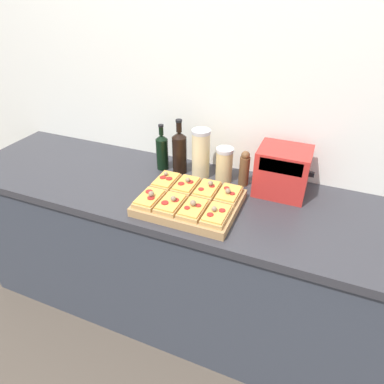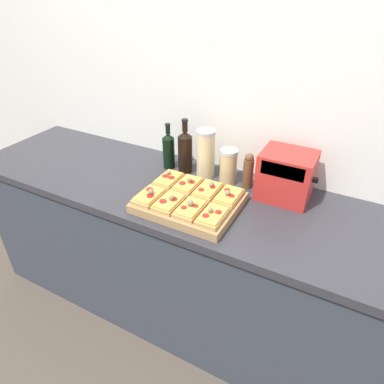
{
  "view_description": "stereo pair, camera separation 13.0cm",
  "coord_description": "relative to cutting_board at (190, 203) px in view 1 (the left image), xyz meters",
  "views": [
    {
      "loc": [
        0.51,
        -0.99,
        1.79
      ],
      "look_at": [
        -0.0,
        0.24,
        0.94
      ],
      "focal_mm": 32.0,
      "sensor_mm": 36.0,
      "label": 1
    },
    {
      "loc": [
        0.63,
        -0.94,
        1.79
      ],
      "look_at": [
        -0.0,
        0.24,
        0.94
      ],
      "focal_mm": 32.0,
      "sensor_mm": 36.0,
      "label": 2
    }
  ],
  "objects": [
    {
      "name": "cutting_board",
      "position": [
        0.0,
        0.0,
        0.0
      ],
      "size": [
        0.45,
        0.36,
        0.04
      ],
      "primitive_type": "cube",
      "color": "#A37A4C",
      "rests_on": "kitchen_counter"
    },
    {
      "name": "toaster_oven",
      "position": [
        0.36,
        0.29,
        0.1
      ],
      "size": [
        0.27,
        0.2,
        0.23
      ],
      "color": "red",
      "rests_on": "kitchen_counter"
    },
    {
      "name": "pizza_slice_back_right",
      "position": [
        0.16,
        0.08,
        0.03
      ],
      "size": [
        0.1,
        0.16,
        0.05
      ],
      "color": "tan",
      "rests_on": "cutting_board"
    },
    {
      "name": "pizza_slice_front_left",
      "position": [
        -0.16,
        -0.09,
        0.04
      ],
      "size": [
        0.1,
        0.16,
        0.05
      ],
      "color": "tan",
      "rests_on": "cutting_board"
    },
    {
      "name": "wine_bottle",
      "position": [
        -0.18,
        0.29,
        0.1
      ],
      "size": [
        0.08,
        0.08,
        0.3
      ],
      "color": "black",
      "rests_on": "kitchen_counter"
    },
    {
      "name": "pizza_slice_back_midleft",
      "position": [
        -0.05,
        0.09,
        0.03
      ],
      "size": [
        0.1,
        0.16,
        0.05
      ],
      "color": "tan",
      "rests_on": "cutting_board"
    },
    {
      "name": "grain_jar_tall",
      "position": [
        -0.06,
        0.29,
        0.11
      ],
      "size": [
        0.1,
        0.1,
        0.26
      ],
      "color": "beige",
      "rests_on": "kitchen_counter"
    },
    {
      "name": "wall_back",
      "position": [
        0.0,
        0.47,
        0.35
      ],
      "size": [
        6.0,
        0.06,
        2.5
      ],
      "color": "silver",
      "rests_on": "ground_plane"
    },
    {
      "name": "pizza_slice_back_left",
      "position": [
        -0.16,
        0.09,
        0.03
      ],
      "size": [
        0.1,
        0.16,
        0.05
      ],
      "color": "tan",
      "rests_on": "cutting_board"
    },
    {
      "name": "pizza_slice_front_midleft",
      "position": [
        -0.05,
        -0.09,
        0.03
      ],
      "size": [
        0.1,
        0.16,
        0.05
      ],
      "color": "tan",
      "rests_on": "cutting_board"
    },
    {
      "name": "pizza_slice_front_midright",
      "position": [
        0.05,
        -0.09,
        0.04
      ],
      "size": [
        0.1,
        0.16,
        0.06
      ],
      "color": "tan",
      "rests_on": "cutting_board"
    },
    {
      "name": "pepper_mill",
      "position": [
        0.18,
        0.29,
        0.07
      ],
      "size": [
        0.05,
        0.05,
        0.19
      ],
      "color": "brown",
      "rests_on": "kitchen_counter"
    },
    {
      "name": "kitchen_counter",
      "position": [
        0.0,
        0.11,
        -0.46
      ],
      "size": [
        2.63,
        0.67,
        0.88
      ],
      "color": "#333842",
      "rests_on": "ground_plane"
    },
    {
      "name": "ground_plane",
      "position": [
        0.0,
        -0.21,
        -0.9
      ],
      "size": [
        12.0,
        12.0,
        0.0
      ],
      "primitive_type": "plane",
      "color": "#4C4238"
    },
    {
      "name": "olive_oil_bottle",
      "position": [
        -0.28,
        0.29,
        0.08
      ],
      "size": [
        0.06,
        0.06,
        0.25
      ],
      "color": "black",
      "rests_on": "kitchen_counter"
    },
    {
      "name": "pizza_slice_back_midright",
      "position": [
        0.05,
        0.09,
        0.03
      ],
      "size": [
        0.1,
        0.16,
        0.05
      ],
      "color": "tan",
      "rests_on": "cutting_board"
    },
    {
      "name": "pizza_slice_front_right",
      "position": [
        0.16,
        -0.09,
        0.03
      ],
      "size": [
        0.1,
        0.16,
        0.05
      ],
      "color": "tan",
      "rests_on": "cutting_board"
    },
    {
      "name": "grain_jar_short",
      "position": [
        0.07,
        0.29,
        0.07
      ],
      "size": [
        0.09,
        0.09,
        0.18
      ],
      "color": "tan",
      "rests_on": "kitchen_counter"
    }
  ]
}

